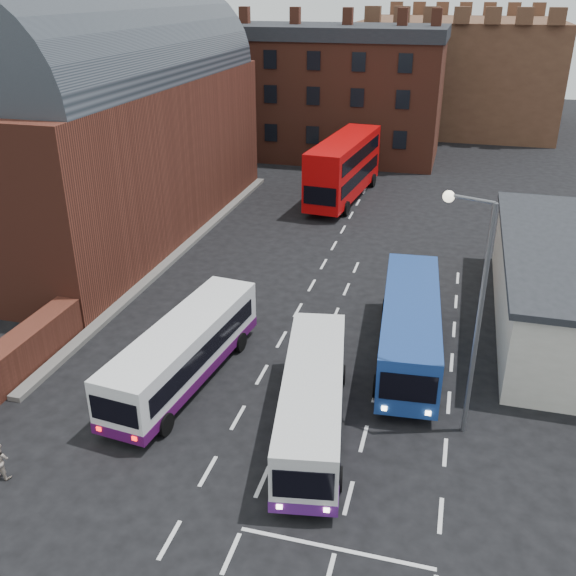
% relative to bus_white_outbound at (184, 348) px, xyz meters
% --- Properties ---
extents(ground, '(180.00, 180.00, 0.00)m').
position_rel_bus_white_outbound_xyz_m(ground, '(3.03, -4.33, -1.59)').
color(ground, black).
extents(railway_station, '(12.00, 28.00, 16.00)m').
position_rel_bus_white_outbound_xyz_m(railway_station, '(-12.47, 16.67, 6.05)').
color(railway_station, '#602B1E').
rests_on(railway_station, ground).
extents(forecourt_wall, '(1.20, 10.00, 1.80)m').
position_rel_bus_white_outbound_xyz_m(forecourt_wall, '(-7.17, -2.33, -0.69)').
color(forecourt_wall, '#602B1E').
rests_on(forecourt_wall, ground).
extents(brick_terrace, '(22.00, 10.00, 11.00)m').
position_rel_bus_white_outbound_xyz_m(brick_terrace, '(-2.97, 41.67, 3.91)').
color(brick_terrace, brown).
rests_on(brick_terrace, ground).
extents(castle_keep, '(22.00, 22.00, 12.00)m').
position_rel_bus_white_outbound_xyz_m(castle_keep, '(9.03, 61.67, 4.41)').
color(castle_keep, brown).
rests_on(castle_keep, ground).
extents(bus_white_outbound, '(3.32, 10.06, 2.69)m').
position_rel_bus_white_outbound_xyz_m(bus_white_outbound, '(0.00, 0.00, 0.00)').
color(bus_white_outbound, white).
rests_on(bus_white_outbound, ground).
extents(bus_white_inbound, '(3.72, 9.74, 2.59)m').
position_rel_bus_white_outbound_xyz_m(bus_white_inbound, '(6.04, -1.99, -0.06)').
color(bus_white_inbound, silver).
rests_on(bus_white_inbound, ground).
extents(bus_blue, '(3.32, 10.82, 2.91)m').
position_rel_bus_white_outbound_xyz_m(bus_blue, '(9.03, 4.44, 0.13)').
color(bus_blue, navy).
rests_on(bus_blue, ground).
extents(bus_red_double, '(3.95, 12.27, 4.82)m').
position_rel_bus_white_outbound_xyz_m(bus_red_double, '(1.70, 27.46, 0.97)').
color(bus_red_double, '#C10607').
rests_on(bus_red_double, ground).
extents(street_lamp, '(1.79, 0.82, 9.22)m').
position_rel_bus_white_outbound_xyz_m(street_lamp, '(11.33, -0.33, 3.97)').
color(street_lamp, slate).
rests_on(street_lamp, ground).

